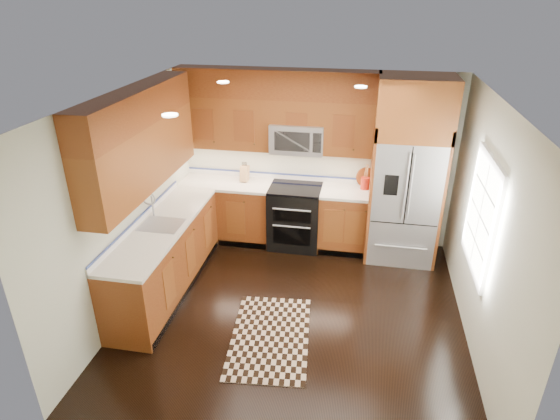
% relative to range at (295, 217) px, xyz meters
% --- Properties ---
extents(ground, '(4.00, 4.00, 0.00)m').
position_rel_range_xyz_m(ground, '(0.25, -1.67, -0.47)').
color(ground, black).
rests_on(ground, ground).
extents(wall_back, '(4.00, 0.02, 2.60)m').
position_rel_range_xyz_m(wall_back, '(0.25, 0.33, 0.83)').
color(wall_back, beige).
rests_on(wall_back, ground).
extents(wall_left, '(0.02, 4.00, 2.60)m').
position_rel_range_xyz_m(wall_left, '(-1.75, -1.67, 0.83)').
color(wall_left, beige).
rests_on(wall_left, ground).
extents(wall_right, '(0.02, 4.00, 2.60)m').
position_rel_range_xyz_m(wall_right, '(2.25, -1.67, 0.83)').
color(wall_right, beige).
rests_on(wall_right, ground).
extents(window, '(0.04, 1.10, 1.30)m').
position_rel_range_xyz_m(window, '(2.23, -1.47, 0.93)').
color(window, white).
rests_on(window, ground).
extents(base_cabinets, '(2.85, 3.00, 0.90)m').
position_rel_range_xyz_m(base_cabinets, '(-0.98, -0.77, -0.02)').
color(base_cabinets, brown).
rests_on(base_cabinets, ground).
extents(countertop, '(2.86, 3.01, 0.04)m').
position_rel_range_xyz_m(countertop, '(-0.84, -0.65, 0.45)').
color(countertop, silver).
rests_on(countertop, base_cabinets).
extents(upper_cabinets, '(2.85, 3.00, 1.15)m').
position_rel_range_xyz_m(upper_cabinets, '(-0.90, -0.58, 1.56)').
color(upper_cabinets, brown).
rests_on(upper_cabinets, ground).
extents(range, '(0.76, 0.67, 0.95)m').
position_rel_range_xyz_m(range, '(0.00, 0.00, 0.00)').
color(range, black).
rests_on(range, ground).
extents(microwave, '(0.76, 0.40, 0.42)m').
position_rel_range_xyz_m(microwave, '(-0.00, 0.13, 1.19)').
color(microwave, '#B2B2B7').
rests_on(microwave, ground).
extents(refrigerator, '(0.98, 0.75, 2.60)m').
position_rel_range_xyz_m(refrigerator, '(1.55, -0.04, 0.83)').
color(refrigerator, '#B2B2B7').
rests_on(refrigerator, ground).
extents(sink_faucet, '(0.54, 0.44, 0.37)m').
position_rel_range_xyz_m(sink_faucet, '(-1.48, -1.44, 0.52)').
color(sink_faucet, '#B2B2B7').
rests_on(sink_faucet, countertop).
extents(rug, '(1.00, 1.52, 0.01)m').
position_rel_range_xyz_m(rug, '(0.06, -2.17, -0.46)').
color(rug, black).
rests_on(rug, ground).
extents(knife_block, '(0.12, 0.16, 0.30)m').
position_rel_range_xyz_m(knife_block, '(-0.80, 0.14, 0.59)').
color(knife_block, tan).
rests_on(knife_block, countertop).
extents(utensil_crock, '(0.13, 0.13, 0.37)m').
position_rel_range_xyz_m(utensil_crock, '(1.00, 0.15, 0.60)').
color(utensil_crock, '#B52616').
rests_on(utensil_crock, countertop).
extents(cutting_board, '(0.37, 0.37, 0.02)m').
position_rel_range_xyz_m(cutting_board, '(1.00, 0.26, 0.48)').
color(cutting_board, brown).
rests_on(cutting_board, countertop).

